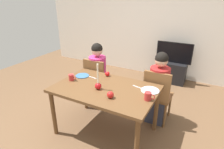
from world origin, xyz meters
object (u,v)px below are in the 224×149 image
object	(u,v)px
chair_right	(157,94)
tv	(174,53)
tv_stand	(172,72)
plate_left	(82,76)
apple_by_left_plate	(107,74)
chair_left	(97,79)
plate_right	(150,90)
apple_near_candle	(110,95)
mug_left	(72,77)
candle_centerpiece	(98,84)
person_right_child	(158,89)
dining_table	(105,93)
mug_right	(148,96)
person_left_child	(98,76)

from	to	relation	value
chair_right	tv	world-z (taller)	tv
tv_stand	chair_right	bearing A→B (deg)	-86.14
tv_stand	plate_left	distance (m)	2.40
tv_stand	apple_by_left_plate	xyz separation A→B (m)	(-0.63, -1.94, 0.55)
chair_left	tv_stand	size ratio (longest dim) A/B	1.41
plate_right	apple_near_candle	bearing A→B (deg)	-132.56
chair_right	mug_left	size ratio (longest dim) A/B	7.40
apple_by_left_plate	chair_left	bearing A→B (deg)	145.28
chair_left	plate_left	xyz separation A→B (m)	(0.02, -0.44, 0.24)
plate_left	apple_near_candle	world-z (taller)	apple_near_candle
tv	candle_centerpiece	xyz separation A→B (m)	(-0.53, -2.38, 0.11)
plate_right	plate_left	bearing A→B (deg)	-178.42
mug_left	chair_left	bearing A→B (deg)	87.37
candle_centerpiece	apple_by_left_plate	xyz separation A→B (m)	(-0.11, 0.44, -0.04)
plate_right	mug_left	size ratio (longest dim) A/B	1.99
candle_centerpiece	plate_left	bearing A→B (deg)	150.72
tv_stand	candle_centerpiece	bearing A→B (deg)	-102.45
person_right_child	tv	distance (m)	1.67
person_right_child	plate_left	bearing A→B (deg)	-156.80
plate_right	apple_by_left_plate	world-z (taller)	apple_by_left_plate
tv	chair_left	bearing A→B (deg)	-120.46
tv_stand	tv	size ratio (longest dim) A/B	0.81
dining_table	mug_right	xyz separation A→B (m)	(0.62, -0.04, 0.13)
chair_right	person_left_child	size ratio (longest dim) A/B	0.77
person_right_child	candle_centerpiece	size ratio (longest dim) A/B	3.23
dining_table	tv_stand	size ratio (longest dim) A/B	2.19
plate_left	mug_left	xyz separation A→B (m)	(-0.05, -0.20, 0.04)
dining_table	person_left_child	bearing A→B (deg)	129.57
candle_centerpiece	person_left_child	bearing A→B (deg)	122.99
candle_centerpiece	tv	bearing A→B (deg)	77.56
person_right_child	chair_left	bearing A→B (deg)	-178.33
chair_left	mug_left	distance (m)	0.70
person_right_child	tv	bearing A→B (deg)	93.94
tv	apple_by_left_plate	bearing A→B (deg)	-108.04
chair_left	apple_by_left_plate	world-z (taller)	chair_left
chair_left	plate_left	world-z (taller)	chair_left
chair_right	apple_by_left_plate	size ratio (longest dim) A/B	12.34
person_left_child	apple_near_candle	size ratio (longest dim) A/B	13.35
person_left_child	candle_centerpiece	world-z (taller)	person_left_child
chair_left	person_right_child	xyz separation A→B (m)	(1.11, 0.03, 0.06)
chair_right	mug_right	world-z (taller)	chair_right
chair_right	apple_near_candle	world-z (taller)	chair_right
dining_table	person_right_child	bearing A→B (deg)	47.74
person_left_child	dining_table	bearing A→B (deg)	-50.43
plate_left	apple_by_left_plate	bearing A→B (deg)	28.14
chair_right	apple_near_candle	distance (m)	0.95
tv_stand	candle_centerpiece	world-z (taller)	candle_centerpiece
mug_left	apple_near_candle	distance (m)	0.78
candle_centerpiece	chair_right	bearing A→B (deg)	47.18
chair_left	person_right_child	size ratio (longest dim) A/B	0.77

